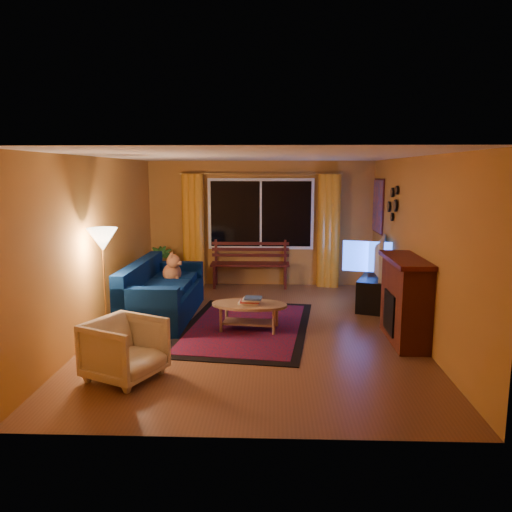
{
  "coord_description": "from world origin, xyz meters",
  "views": [
    {
      "loc": [
        0.26,
        -7.01,
        2.3
      ],
      "look_at": [
        0.0,
        0.3,
        1.05
      ],
      "focal_mm": 35.0,
      "sensor_mm": 36.0,
      "label": 1
    }
  ],
  "objects_px": {
    "bench": "(250,276)",
    "floor_lamp": "(105,286)",
    "armchair": "(125,346)",
    "sofa": "(163,290)",
    "tv_console": "(374,291)",
    "coffee_table": "(249,317)"
  },
  "relations": [
    {
      "from": "bench",
      "to": "floor_lamp",
      "type": "xyz_separation_m",
      "value": [
        -1.79,
        -3.32,
        0.55
      ]
    },
    {
      "from": "armchair",
      "to": "bench",
      "type": "bearing_deg",
      "value": 11.16
    },
    {
      "from": "armchair",
      "to": "sofa",
      "type": "bearing_deg",
      "value": 28.25
    },
    {
      "from": "floor_lamp",
      "to": "tv_console",
      "type": "distance_m",
      "value": 4.49
    },
    {
      "from": "armchair",
      "to": "floor_lamp",
      "type": "relative_size",
      "value": 0.48
    },
    {
      "from": "sofa",
      "to": "tv_console",
      "type": "distance_m",
      "value": 3.58
    },
    {
      "from": "coffee_table",
      "to": "tv_console",
      "type": "distance_m",
      "value": 2.53
    },
    {
      "from": "bench",
      "to": "sofa",
      "type": "xyz_separation_m",
      "value": [
        -1.28,
        -2.12,
        0.21
      ]
    },
    {
      "from": "coffee_table",
      "to": "sofa",
      "type": "bearing_deg",
      "value": 155.51
    },
    {
      "from": "bench",
      "to": "floor_lamp",
      "type": "height_order",
      "value": "floor_lamp"
    },
    {
      "from": "floor_lamp",
      "to": "tv_console",
      "type": "bearing_deg",
      "value": 26.36
    },
    {
      "from": "coffee_table",
      "to": "armchair",
      "type": "bearing_deg",
      "value": -126.35
    },
    {
      "from": "armchair",
      "to": "tv_console",
      "type": "height_order",
      "value": "armchair"
    },
    {
      "from": "coffee_table",
      "to": "bench",
      "type": "bearing_deg",
      "value": 92.46
    },
    {
      "from": "bench",
      "to": "coffee_table",
      "type": "height_order",
      "value": "bench"
    },
    {
      "from": "armchair",
      "to": "floor_lamp",
      "type": "height_order",
      "value": "floor_lamp"
    },
    {
      "from": "coffee_table",
      "to": "tv_console",
      "type": "bearing_deg",
      "value": 34.26
    },
    {
      "from": "sofa",
      "to": "coffee_table",
      "type": "height_order",
      "value": "sofa"
    },
    {
      "from": "armchair",
      "to": "tv_console",
      "type": "relative_size",
      "value": 0.59
    },
    {
      "from": "floor_lamp",
      "to": "bench",
      "type": "bearing_deg",
      "value": 61.59
    },
    {
      "from": "sofa",
      "to": "tv_console",
      "type": "height_order",
      "value": "sofa"
    },
    {
      "from": "coffee_table",
      "to": "floor_lamp",
      "type": "bearing_deg",
      "value": -163.65
    }
  ]
}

